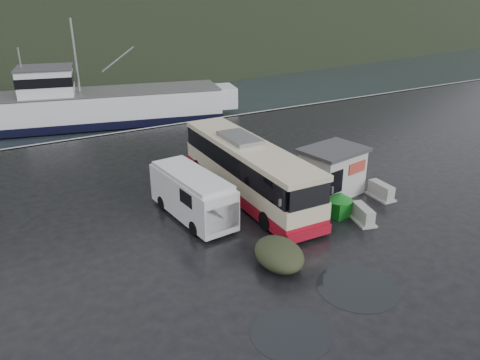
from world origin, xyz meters
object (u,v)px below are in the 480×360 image
waste_bin_right (338,216)px  jersey_barrier_a (380,198)px  ticket_kiosk (330,193)px  white_van (193,217)px  jersey_barrier_b (362,221)px  dome_tent (279,265)px  coach_bus (248,196)px  fishing_trawler (113,109)px  waste_bin_left (314,222)px

waste_bin_right → jersey_barrier_a: 3.75m
ticket_kiosk → jersey_barrier_a: ticket_kiosk is taller
white_van → jersey_barrier_b: white_van is taller
white_van → dome_tent: bearing=-82.5°
coach_bus → fishing_trawler: (-1.04, 24.69, 0.00)m
waste_bin_left → ticket_kiosk: bearing=37.7°
coach_bus → fishing_trawler: bearing=94.2°
fishing_trawler → ticket_kiosk: bearing=-65.3°
waste_bin_left → jersey_barrier_a: waste_bin_left is taller
jersey_barrier_a → fishing_trawler: (-7.66, 28.72, 0.00)m
coach_bus → jersey_barrier_b: bearing=-56.3°
coach_bus → jersey_barrier_a: bearing=-29.6°
waste_bin_right → jersey_barrier_b: waste_bin_right is taller
dome_tent → jersey_barrier_b: (6.14, 1.24, 0.00)m
jersey_barrier_a → jersey_barrier_b: bearing=-150.5°
coach_bus → waste_bin_right: bearing=-56.0°
waste_bin_right → jersey_barrier_b: 1.30m
waste_bin_right → fishing_trawler: size_ratio=0.06×
white_van → jersey_barrier_a: (10.51, -3.22, 0.00)m
white_van → dome_tent: size_ratio=2.13×
dome_tent → jersey_barrier_a: dome_tent is taller
white_van → waste_bin_left: bearing=-40.6°
jersey_barrier_a → fishing_trawler: size_ratio=0.07×
waste_bin_right → dome_tent: 5.95m
coach_bus → white_van: (-3.89, -0.82, 0.00)m
waste_bin_left → white_van: bearing=144.2°
dome_tent → fishing_trawler: bearing=87.3°
white_van → jersey_barrier_a: size_ratio=3.42×
jersey_barrier_a → ticket_kiosk: bearing=138.4°
jersey_barrier_b → white_van: bearing=146.6°
waste_bin_left → ticket_kiosk: ticket_kiosk is taller
white_van → waste_bin_right: (6.81, -3.81, 0.00)m
ticket_kiosk → fishing_trawler: size_ratio=0.14×
white_van → dome_tent: white_van is taller
white_van → waste_bin_right: white_van is taller
coach_bus → waste_bin_left: coach_bus is taller
dome_tent → fishing_trawler: (1.51, 31.67, 0.00)m
white_van → ticket_kiosk: bearing=-13.7°
dome_tent → jersey_barrier_b: size_ratio=1.65×
waste_bin_right → coach_bus: bearing=122.2°
coach_bus → dome_tent: coach_bus is taller
ticket_kiosk → fishing_trawler: 27.38m
white_van → waste_bin_left: white_van is taller
coach_bus → ticket_kiosk: size_ratio=3.37×
waste_bin_left → jersey_barrier_a: size_ratio=0.76×
white_van → coach_bus: bearing=7.0°
waste_bin_right → ticket_kiosk: size_ratio=0.38×
coach_bus → fishing_trawler: 24.71m
ticket_kiosk → jersey_barrier_a: bearing=-51.2°
waste_bin_left → jersey_barrier_b: waste_bin_left is taller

